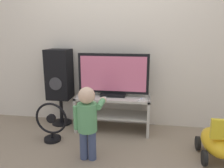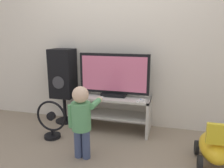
# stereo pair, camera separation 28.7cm
# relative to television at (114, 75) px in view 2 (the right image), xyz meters

# --- Properties ---
(ground_plane) EXTENTS (16.00, 16.00, 0.00)m
(ground_plane) POSITION_rel_television_xyz_m (0.00, -0.23, -0.78)
(ground_plane) COLOR gray
(wall_back) EXTENTS (10.00, 0.06, 2.60)m
(wall_back) POSITION_rel_television_xyz_m (0.00, 0.27, 0.52)
(wall_back) COLOR silver
(wall_back) RESTS_ON ground_plane
(tv_stand) EXTENTS (1.01, 0.42, 0.49)m
(tv_stand) POSITION_rel_television_xyz_m (0.00, -0.02, -0.45)
(tv_stand) COLOR beige
(tv_stand) RESTS_ON ground_plane
(television) EXTENTS (0.96, 0.20, 0.58)m
(television) POSITION_rel_television_xyz_m (0.00, 0.00, 0.00)
(television) COLOR black
(television) RESTS_ON tv_stand
(game_console) EXTENTS (0.05, 0.17, 0.04)m
(game_console) POSITION_rel_television_xyz_m (-0.40, -0.03, -0.27)
(game_console) COLOR white
(game_console) RESTS_ON tv_stand
(remote_primary) EXTENTS (0.09, 0.13, 0.03)m
(remote_primary) POSITION_rel_television_xyz_m (0.39, -0.16, -0.27)
(remote_primary) COLOR white
(remote_primary) RESTS_ON tv_stand
(child) EXTENTS (0.31, 0.46, 0.81)m
(child) POSITION_rel_television_xyz_m (-0.15, -0.79, -0.30)
(child) COLOR #3F4C72
(child) RESTS_ON ground_plane
(speaker_tower) EXTENTS (0.33, 0.31, 1.11)m
(speaker_tower) POSITION_rel_television_xyz_m (-0.80, 0.07, -0.05)
(speaker_tower) COLOR black
(speaker_tower) RESTS_ON ground_plane
(floor_fan) EXTENTS (0.41, 0.21, 0.50)m
(floor_fan) POSITION_rel_television_xyz_m (-0.71, -0.47, -0.55)
(floor_fan) COLOR black
(floor_fan) RESTS_ON ground_plane
(ride_on_toy) EXTENTS (0.33, 0.57, 0.51)m
(ride_on_toy) POSITION_rel_television_xyz_m (1.21, -0.57, -0.58)
(ride_on_toy) COLOR gold
(ride_on_toy) RESTS_ON ground_plane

